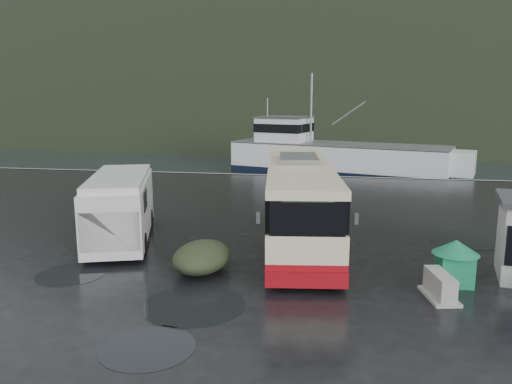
% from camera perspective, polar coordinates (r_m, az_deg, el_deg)
% --- Properties ---
extents(ground, '(160.00, 160.00, 0.00)m').
position_cam_1_polar(ground, '(18.90, -1.30, -7.64)').
color(ground, black).
rests_on(ground, ground).
extents(harbor_water, '(300.00, 180.00, 0.02)m').
position_cam_1_polar(harbor_water, '(127.78, 7.90, 8.19)').
color(harbor_water, black).
rests_on(harbor_water, ground).
extents(quay_edge, '(160.00, 0.60, 1.50)m').
position_cam_1_polar(quay_edge, '(38.22, 4.22, 1.88)').
color(quay_edge, '#999993').
rests_on(quay_edge, ground).
extents(headland, '(780.00, 540.00, 570.00)m').
position_cam_1_polar(headland, '(267.75, 10.89, 9.52)').
color(headland, black).
rests_on(headland, ground).
extents(coach_bus, '(4.52, 12.57, 3.48)m').
position_cam_1_polar(coach_bus, '(21.58, 4.84, -5.29)').
color(coach_bus, beige).
rests_on(coach_bus, ground).
extents(white_van, '(4.27, 7.19, 2.85)m').
position_cam_1_polar(white_van, '(21.91, -15.03, -5.39)').
color(white_van, silver).
rests_on(white_van, ground).
extents(waste_bin_left, '(1.08, 1.08, 1.41)m').
position_cam_1_polar(waste_bin_left, '(17.16, 4.69, -9.64)').
color(waste_bin_left, '#167B4D').
rests_on(waste_bin_left, ground).
extents(waste_bin_right, '(1.13, 1.13, 1.49)m').
position_cam_1_polar(waste_bin_right, '(17.71, 21.61, -9.74)').
color(waste_bin_right, '#167B4D').
rests_on(waste_bin_right, ground).
extents(dome_tent, '(2.16, 2.84, 1.04)m').
position_cam_1_polar(dome_tent, '(17.73, -6.18, -8.98)').
color(dome_tent, '#2B341F').
rests_on(dome_tent, ground).
extents(jersey_barrier_a, '(1.08, 1.70, 0.79)m').
position_cam_1_polar(jersey_barrier_a, '(16.44, 20.18, -11.27)').
color(jersey_barrier_a, '#999993').
rests_on(jersey_barrier_a, ground).
extents(fishing_trawler, '(23.64, 11.71, 9.27)m').
position_cam_1_polar(fishing_trawler, '(46.37, 9.30, 3.37)').
color(fishing_trawler, silver).
rests_on(fishing_trawler, ground).
extents(puddles, '(17.03, 13.57, 0.01)m').
position_cam_1_polar(puddles, '(16.85, 1.50, -9.99)').
color(puddles, black).
rests_on(puddles, ground).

